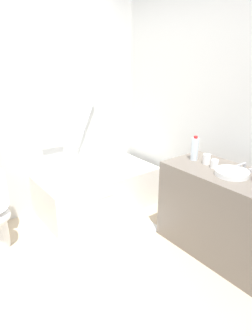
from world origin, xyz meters
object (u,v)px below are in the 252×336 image
(drinking_glass_0, at_px, (207,159))
(bath_mat, at_px, (127,230))
(water_bottle_2, at_px, (195,149))
(drinking_glass_3, at_px, (214,164))
(sink_basin, at_px, (232,173))
(sink_faucet, at_px, (244,167))
(bathtub, at_px, (98,188))

(drinking_glass_0, distance_m, bath_mat, 1.16)
(water_bottle_2, distance_m, bath_mat, 1.15)
(water_bottle_2, relative_size, drinking_glass_0, 2.50)
(water_bottle_2, height_order, drinking_glass_3, water_bottle_2)
(sink_basin, height_order, bath_mat, sink_basin)
(water_bottle_2, bearing_deg, sink_faucet, -74.50)
(sink_basin, height_order, drinking_glass_0, drinking_glass_0)
(sink_faucet, bearing_deg, water_bottle_2, 105.50)
(sink_basin, height_order, water_bottle_2, water_bottle_2)
(sink_faucet, height_order, water_bottle_2, water_bottle_2)
(bathtub, bearing_deg, drinking_glass_3, -68.46)
(drinking_glass_3, bearing_deg, sink_basin, -97.11)
(sink_basin, distance_m, drinking_glass_0, 0.32)
(sink_basin, xyz_separation_m, drinking_glass_3, (0.03, 0.21, 0.02))
(water_bottle_2, bearing_deg, sink_basin, -95.51)
(sink_faucet, height_order, drinking_glass_0, drinking_glass_0)
(sink_faucet, relative_size, drinking_glass_0, 1.55)
(sink_basin, height_order, sink_faucet, sink_faucet)
(sink_faucet, distance_m, drinking_glass_3, 0.25)
(bathtub, height_order, drinking_glass_3, bathtub)
(drinking_glass_0, bearing_deg, water_bottle_2, 91.26)
(sink_basin, distance_m, sink_faucet, 0.18)
(sink_faucet, relative_size, drinking_glass_3, 1.93)
(bathtub, xyz_separation_m, sink_faucet, (0.66, -1.49, 0.59))
(sink_faucet, bearing_deg, drinking_glass_0, 111.83)
(bathtub, height_order, water_bottle_2, bathtub)
(drinking_glass_0, bearing_deg, drinking_glass_3, -101.76)
(bathtub, relative_size, water_bottle_2, 5.77)
(sink_faucet, height_order, bath_mat, sink_faucet)
(bathtub, distance_m, drinking_glass_3, 1.50)
(sink_faucet, height_order, drinking_glass_3, sink_faucet)
(sink_basin, relative_size, bath_mat, 0.44)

